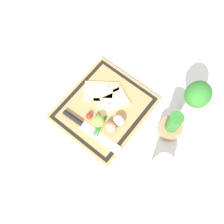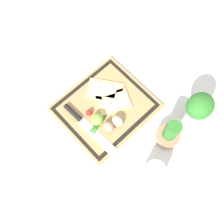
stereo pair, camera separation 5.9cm
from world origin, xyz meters
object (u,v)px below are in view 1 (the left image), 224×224
(egg_pink, at_px, (119,120))
(herb_pot, at_px, (171,126))
(knife, at_px, (82,124))
(lime, at_px, (98,121))
(pizza_slice_far, at_px, (112,101))
(pizza_slice_near, at_px, (101,91))
(cherry_tomato_red, at_px, (89,116))
(sauce_jar, at_px, (162,166))
(egg_brown, at_px, (111,127))
(herb_glass, at_px, (196,97))

(egg_pink, height_order, herb_pot, herb_pot)
(knife, bearing_deg, lime, 135.35)
(pizza_slice_far, xyz_separation_m, egg_pink, (0.06, 0.08, 0.02))
(pizza_slice_far, xyz_separation_m, herb_pot, (-0.05, 0.28, 0.04))
(pizza_slice_near, bearing_deg, cherry_tomato_red, 16.11)
(herb_pot, distance_m, sauce_jar, 0.17)
(egg_brown, relative_size, cherry_tomato_red, 1.95)
(pizza_slice_near, distance_m, herb_pot, 0.36)
(pizza_slice_far, height_order, egg_pink, egg_pink)
(egg_brown, relative_size, sauce_jar, 0.51)
(lime, bearing_deg, egg_pink, 132.33)
(egg_brown, relative_size, lime, 0.98)
(pizza_slice_far, distance_m, egg_pink, 0.10)
(egg_brown, relative_size, herb_pot, 0.31)
(cherry_tomato_red, distance_m, herb_pot, 0.36)
(pizza_slice_near, bearing_deg, lime, 35.04)
(pizza_slice_far, relative_size, egg_pink, 3.25)
(egg_brown, distance_m, cherry_tomato_red, 0.11)
(lime, relative_size, herb_glass, 0.28)
(pizza_slice_far, bearing_deg, sauce_jar, 72.83)
(cherry_tomato_red, bearing_deg, herb_glass, 135.08)
(pizza_slice_near, bearing_deg, herb_glass, 118.38)
(pizza_slice_far, relative_size, lime, 3.20)
(herb_glass, bearing_deg, pizza_slice_far, -55.02)
(lime, relative_size, herb_pot, 0.32)
(egg_brown, xyz_separation_m, lime, (0.01, -0.06, 0.00))
(egg_brown, bearing_deg, herb_pot, 127.95)
(knife, xyz_separation_m, herb_glass, (-0.37, 0.33, 0.09))
(egg_brown, relative_size, egg_pink, 1.00)
(egg_pink, xyz_separation_m, herb_pot, (-0.11, 0.20, 0.02))
(sauce_jar, bearing_deg, herb_pot, -157.69)
(egg_pink, relative_size, herb_pot, 0.31)
(herb_pot, bearing_deg, herb_glass, 175.91)
(pizza_slice_far, height_order, herb_pot, herb_pot)
(egg_pink, relative_size, lime, 0.98)
(egg_brown, distance_m, egg_pink, 0.05)
(pizza_slice_far, distance_m, egg_brown, 0.13)
(egg_pink, bearing_deg, pizza_slice_near, -113.03)
(lime, bearing_deg, sauce_jar, 92.30)
(egg_brown, height_order, herb_pot, herb_pot)
(pizza_slice_far, xyz_separation_m, herb_glass, (-0.20, 0.29, 0.09))
(sauce_jar, xyz_separation_m, herb_glass, (-0.31, -0.05, 0.07))
(pizza_slice_far, height_order, lime, lime)
(sauce_jar, bearing_deg, pizza_slice_near, -105.22)
(egg_pink, bearing_deg, egg_brown, -9.87)
(lime, distance_m, herb_glass, 0.43)
(knife, xyz_separation_m, egg_brown, (-0.07, 0.11, 0.02))
(cherry_tomato_red, bearing_deg, egg_pink, 118.48)
(egg_brown, height_order, lime, lime)
(cherry_tomato_red, height_order, sauce_jar, sauce_jar)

